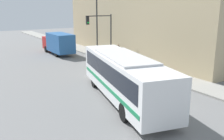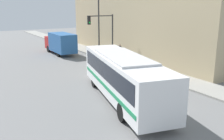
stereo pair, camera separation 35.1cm
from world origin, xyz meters
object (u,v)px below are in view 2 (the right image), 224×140
Objects in this scene: fire_hydrant at (158,72)px; pedestrian_near_corner at (120,51)px; street_lamp at (97,20)px; city_bus at (123,74)px; parking_meter at (129,57)px; delivery_truck at (60,43)px; traffic_light_pole at (104,29)px.

pedestrian_near_corner is (1.31, 8.37, 0.53)m from fire_hydrant.
fire_hydrant is 12.37m from street_lamp.
city_bus is at bearing -152.65° from fire_hydrant.
city_bus is at bearing -128.25° from parking_meter.
street_lamp reaches higher than fire_hydrant.
parking_meter is 4.02m from pedestrian_near_corner.
pedestrian_near_corner is (4.86, -7.12, -0.54)m from delivery_truck.
street_lamp is at bearing 90.59° from parking_meter.
traffic_light_pole reaches higher than parking_meter.
street_lamp reaches higher than parking_meter.
delivery_truck reaches higher than pedestrian_near_corner.
traffic_light_pole is 0.69× the size of street_lamp.
fire_hydrant is at bearing -89.64° from street_lamp.
traffic_light_pole reaches higher than delivery_truck.
delivery_truck is at bearing 124.31° from pedestrian_near_corner.
parking_meter is (0.98, -3.64, -2.70)m from traffic_light_pole.
city_bus is 1.68× the size of delivery_truck.
street_lamp is at bearing 90.36° from fire_hydrant.
fire_hydrant is at bearing -83.21° from traffic_light_pole.
traffic_light_pole is 3.57m from pedestrian_near_corner.
city_bus is 2.17× the size of traffic_light_pole.
city_bus is 6.97m from fire_hydrant.
city_bus is at bearing -97.70° from delivery_truck.
traffic_light_pole is 3.93× the size of parking_meter.
parking_meter is at bearing -89.41° from street_lamp.
fire_hydrant is 8.88m from traffic_light_pole.
city_bus reaches higher than fire_hydrant.
pedestrian_near_corner is at bearing -55.69° from delivery_truck.
pedestrian_near_corner reaches higher than fire_hydrant.
parking_meter is at bearing -71.98° from delivery_truck.
parking_meter is at bearing -74.98° from traffic_light_pole.
city_bus is 9.85m from parking_meter.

